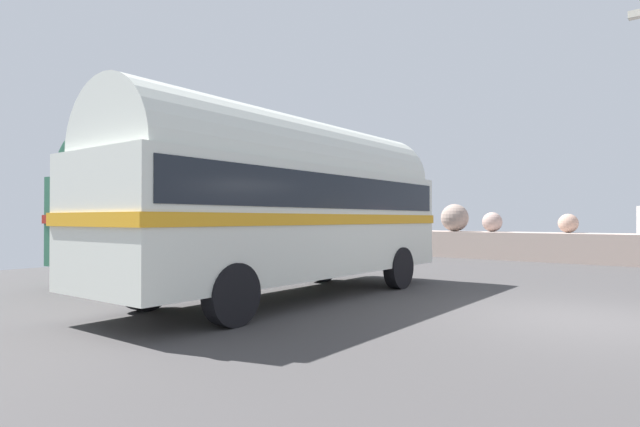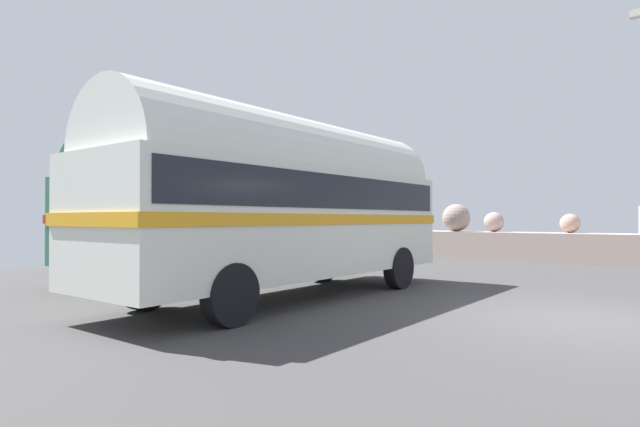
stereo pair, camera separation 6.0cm
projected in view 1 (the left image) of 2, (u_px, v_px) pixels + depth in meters
The scene contains 3 objects.
ground at pixel (583, 321), 8.07m from camera, with size 32.00×26.00×0.02m.
vintage_coach at pixel (289, 199), 10.33m from camera, with size 2.68×8.65×3.70m.
second_coach at pixel (204, 205), 15.03m from camera, with size 3.95×8.88×3.70m.
Camera 1 is at (1.78, -8.94, 1.63)m, focal length 28.41 mm.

